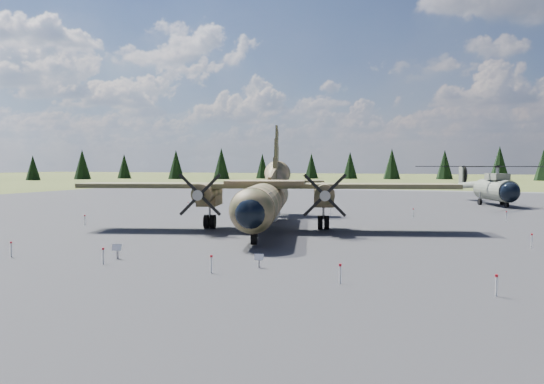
% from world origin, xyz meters
% --- Properties ---
extents(ground, '(500.00, 500.00, 0.00)m').
position_xyz_m(ground, '(0.00, 0.00, 0.00)').
color(ground, '#57602A').
rests_on(ground, ground).
extents(apron, '(120.00, 120.00, 0.04)m').
position_xyz_m(apron, '(0.00, 10.00, 0.00)').
color(apron, '#5A5A5F').
rests_on(apron, ground).
extents(transport_plane, '(28.16, 25.14, 9.40)m').
position_xyz_m(transport_plane, '(-1.87, 3.46, 2.70)').
color(transport_plane, '#34381E').
rests_on(transport_plane, ground).
extents(helicopter_near, '(24.75, 24.75, 4.86)m').
position_xyz_m(helicopter_near, '(15.75, 34.03, 3.45)').
color(helicopter_near, gray).
rests_on(helicopter_near, ground).
extents(info_placard_left, '(0.54, 0.35, 0.79)m').
position_xyz_m(info_placard_left, '(-4.37, -11.92, 0.53)').
color(info_placard_left, gray).
rests_on(info_placard_left, ground).
extents(info_placard_right, '(0.47, 0.29, 0.69)m').
position_xyz_m(info_placard_right, '(3.56, -11.55, 0.46)').
color(info_placard_right, gray).
rests_on(info_placard_right, ground).
extents(barrier_fence, '(33.12, 29.62, 0.85)m').
position_xyz_m(barrier_fence, '(-0.46, -0.08, 0.51)').
color(barrier_fence, white).
rests_on(barrier_fence, ground).
extents(treeline, '(320.00, 315.17, 10.90)m').
position_xyz_m(treeline, '(3.60, 7.02, 4.85)').
color(treeline, black).
rests_on(treeline, ground).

